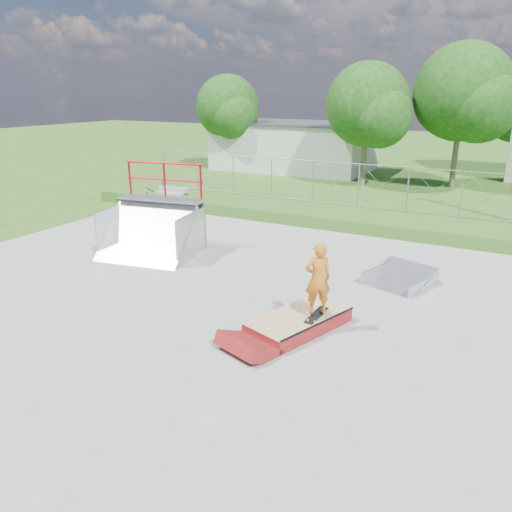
{
  "coord_description": "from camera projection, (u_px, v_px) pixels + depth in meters",
  "views": [
    {
      "loc": [
        5.89,
        -9.5,
        5.14
      ],
      "look_at": [
        0.18,
        1.19,
        1.1
      ],
      "focal_mm": 35.0,
      "sensor_mm": 36.0,
      "label": 1
    }
  ],
  "objects": [
    {
      "name": "concrete_stairs",
      "position": [
        167.0,
        197.0,
        23.16
      ],
      "size": [
        1.5,
        1.6,
        0.8
      ],
      "primitive_type": null,
      "color": "gray",
      "rests_on": "ground"
    },
    {
      "name": "grind_box",
      "position": [
        299.0,
        322.0,
        11.2
      ],
      "size": [
        1.89,
        2.67,
        0.36
      ],
      "rotation": [
        0.0,
        0.0,
        -0.33
      ],
      "color": "maroon",
      "rests_on": "concrete_pad"
    },
    {
      "name": "utility_building_flat",
      "position": [
        294.0,
        147.0,
        33.72
      ],
      "size": [
        10.0,
        6.0,
        3.0
      ],
      "primitive_type": "cube",
      "color": "#BBBBB7",
      "rests_on": "ground"
    },
    {
      "name": "quarter_pipe",
      "position": [
        148.0,
        213.0,
        15.83
      ],
      "size": [
        3.23,
        2.87,
        2.87
      ],
      "primitive_type": null,
      "rotation": [
        0.0,
        0.0,
        0.17
      ],
      "color": "#9DA0A4",
      "rests_on": "concrete_pad"
    },
    {
      "name": "ground",
      "position": [
        227.0,
        311.0,
        12.21
      ],
      "size": [
        120.0,
        120.0,
        0.0
      ],
      "primitive_type": "plane",
      "color": "#2A601B",
      "rests_on": "ground"
    },
    {
      "name": "grass_berm",
      "position": [
        349.0,
        218.0,
        20.08
      ],
      "size": [
        24.0,
        3.0,
        0.5
      ],
      "primitive_type": "cube",
      "color": "#2A601B",
      "rests_on": "ground"
    },
    {
      "name": "tree_center",
      "position": [
        468.0,
        96.0,
        26.01
      ],
      "size": [
        5.44,
        5.12,
        7.6
      ],
      "color": "brown",
      "rests_on": "ground"
    },
    {
      "name": "skater",
      "position": [
        318.0,
        282.0,
        10.77
      ],
      "size": [
        0.7,
        0.67,
        1.61
      ],
      "primitive_type": "imported",
      "rotation": [
        0.0,
        0.0,
        3.82
      ],
      "color": "#C66818",
      "rests_on": "grind_box"
    },
    {
      "name": "chain_link_fence",
      "position": [
        358.0,
        186.0,
        20.55
      ],
      "size": [
        20.0,
        0.06,
        1.8
      ],
      "primitive_type": null,
      "color": "gray",
      "rests_on": "grass_berm"
    },
    {
      "name": "skateboard",
      "position": [
        316.0,
        316.0,
        11.02
      ],
      "size": [
        0.31,
        0.82,
        0.13
      ],
      "primitive_type": "cube",
      "rotation": [
        0.14,
        0.0,
        -0.12
      ],
      "color": "black",
      "rests_on": "grind_box"
    },
    {
      "name": "flat_bank_ramp",
      "position": [
        399.0,
        277.0,
        13.75
      ],
      "size": [
        1.92,
        1.99,
        0.46
      ],
      "primitive_type": null,
      "rotation": [
        0.0,
        0.0,
        -0.3
      ],
      "color": "#9DA0A4",
      "rests_on": "concrete_pad"
    },
    {
      "name": "tree_left_near",
      "position": [
        371.0,
        108.0,
        26.57
      ],
      "size": [
        4.76,
        4.48,
        6.65
      ],
      "color": "brown",
      "rests_on": "ground"
    },
    {
      "name": "concrete_pad",
      "position": [
        227.0,
        310.0,
        12.2
      ],
      "size": [
        20.0,
        16.0,
        0.04
      ],
      "primitive_type": "cube",
      "color": "gray",
      "rests_on": "ground"
    },
    {
      "name": "tree_left_far",
      "position": [
        229.0,
        109.0,
        32.83
      ],
      "size": [
        4.42,
        4.16,
        6.18
      ],
      "color": "brown",
      "rests_on": "ground"
    }
  ]
}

